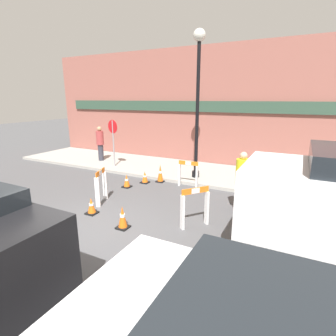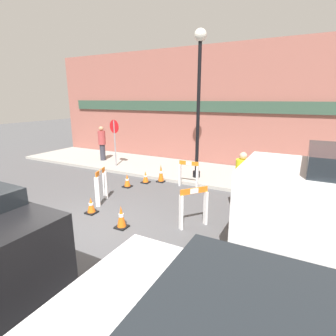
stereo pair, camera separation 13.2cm
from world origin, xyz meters
The scene contains 15 objects.
ground_plane centered at (0.00, 0.00, 0.00)m, with size 60.00×60.00×0.00m, color #4C4C4F.
sidewalk_slab centered at (0.00, 6.15, 0.06)m, with size 18.00×3.31×0.12m.
storefront_facade centered at (0.00, 7.88, 2.75)m, with size 18.00×0.22×5.50m.
streetlamp_post centered at (0.62, 5.28, 3.59)m, with size 0.44×0.44×5.42m.
stop_sign centered at (-3.39, 5.23, 1.54)m, with size 0.59×0.14×2.12m.
barricade_0 centered at (0.68, 4.35, 0.52)m, with size 0.74×0.17×0.98m.
barricade_1 centered at (-1.13, 1.71, 0.56)m, with size 0.37×0.71×1.07m.
barricade_2 centered at (2.03, 1.55, 0.55)m, with size 0.58×0.68×1.04m.
traffic_cone_0 centered at (-0.85, 0.94, 0.23)m, with size 0.30×0.30×0.47m.
traffic_cone_1 centered at (-0.51, 4.40, 0.34)m, with size 0.30×0.30×0.69m.
traffic_cone_2 centered at (-0.98, 4.01, 0.22)m, with size 0.30×0.30×0.46m.
traffic_cone_3 centered at (0.46, 0.64, 0.28)m, with size 0.30×0.30×0.59m.
traffic_cone_4 centered at (-1.31, 3.28, 0.23)m, with size 0.30×0.30×0.49m.
person_worker centered at (2.88, 2.91, 0.95)m, with size 0.42×0.42×1.78m.
person_pedestrian centered at (-4.70, 5.82, 1.04)m, with size 0.50×0.50×1.71m.
Camera 1 is at (4.19, -4.19, 3.17)m, focal length 28.00 mm.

